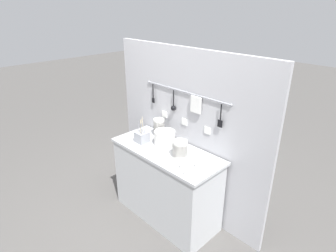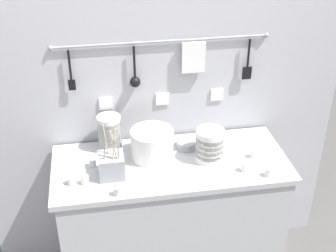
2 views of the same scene
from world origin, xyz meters
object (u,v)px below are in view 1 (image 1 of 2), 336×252
object	(u,v)px
cup_back_left	(131,137)
cup_centre	(186,173)
cup_front_right	(128,135)
cup_beside_plates	(131,145)
cup_edge_far	(143,135)
bowl_stack_back_corner	(180,149)
cup_mid_row	(195,155)
bowl_stack_tall_left	(159,127)
cup_back_right	(182,166)
plate_stack	(165,138)
steel_mixing_bowl	(182,147)
cup_edge_near	(197,165)
cutlery_caddy	(142,137)

from	to	relation	value
cup_back_left	cup_centre	bearing A→B (deg)	-5.68
cup_front_right	cup_back_left	bearing A→B (deg)	-6.26
cup_beside_plates	cup_edge_far	size ratio (longest dim) A/B	1.00
bowl_stack_back_corner	cup_beside_plates	xyz separation A→B (m)	(-0.49, -0.21, -0.06)
cup_mid_row	bowl_stack_tall_left	bearing A→B (deg)	172.27
cup_back_right	bowl_stack_tall_left	bearing A→B (deg)	153.80
cup_beside_plates	cup_edge_far	bearing A→B (deg)	113.45
plate_stack	cup_front_right	size ratio (longest dim) A/B	4.88
plate_stack	cup_back_left	distance (m)	0.40
bowl_stack_back_corner	cup_mid_row	xyz separation A→B (m)	(0.10, 0.11, -0.06)
cup_back_right	cup_front_right	world-z (taller)	same
steel_mixing_bowl	cup_front_right	size ratio (longest dim) A/B	2.57
bowl_stack_tall_left	cup_centre	bearing A→B (deg)	-26.64
cup_beside_plates	cup_back_right	distance (m)	0.65
cup_mid_row	steel_mixing_bowl	bearing A→B (deg)	173.22
plate_stack	bowl_stack_tall_left	bearing A→B (deg)	151.45
cup_edge_far	cup_mid_row	xyz separation A→B (m)	(0.70, 0.07, 0.00)
cup_back_right	cup_mid_row	bearing A→B (deg)	100.75
cup_beside_plates	cup_edge_near	bearing A→B (deg)	14.80
steel_mixing_bowl	cup_edge_far	xyz separation A→B (m)	(-0.51, -0.09, 0.00)
cup_back_left	bowl_stack_tall_left	bearing A→B (deg)	63.93
cup_front_right	cup_edge_near	bearing A→B (deg)	4.48
plate_stack	cup_front_right	bearing A→B (deg)	-158.09
cup_back_right	cup_edge_near	xyz separation A→B (m)	(0.09, 0.11, 0.00)
cup_edge_far	cup_centre	world-z (taller)	same
cup_edge_far	cup_centre	bearing A→B (deg)	-14.88
steel_mixing_bowl	cup_mid_row	bearing A→B (deg)	-6.78
cup_mid_row	bowl_stack_back_corner	bearing A→B (deg)	-134.61
bowl_stack_back_corner	plate_stack	xyz separation A→B (m)	(-0.29, 0.07, -0.01)
steel_mixing_bowl	cup_edge_far	bearing A→B (deg)	-169.74
cutlery_caddy	cup_edge_far	bearing A→B (deg)	135.22
plate_stack	steel_mixing_bowl	distance (m)	0.21
cup_centre	cup_edge_far	bearing A→B (deg)	165.12
bowl_stack_back_corner	cup_back_right	xyz separation A→B (m)	(0.15, -0.13, -0.06)
bowl_stack_tall_left	cup_edge_near	bearing A→B (deg)	-15.82
cup_centre	cutlery_caddy	bearing A→B (deg)	169.91
cutlery_caddy	cup_edge_far	xyz separation A→B (m)	(-0.09, 0.09, -0.04)
plate_stack	cup_beside_plates	size ratio (longest dim) A/B	4.88
steel_mixing_bowl	cup_beside_plates	world-z (taller)	cup_beside_plates
cup_edge_far	cup_mid_row	size ratio (longest dim) A/B	1.00
cup_edge_near	cup_front_right	size ratio (longest dim) A/B	1.00
bowl_stack_tall_left	cutlery_caddy	size ratio (longest dim) A/B	0.72
bowl_stack_tall_left	cup_mid_row	bearing A→B (deg)	-7.73
steel_mixing_bowl	cup_front_right	bearing A→B (deg)	-160.02
bowl_stack_tall_left	plate_stack	bearing A→B (deg)	-28.55
bowl_stack_back_corner	cup_centre	bearing A→B (deg)	-36.82
cup_beside_plates	cup_front_right	distance (m)	0.24
plate_stack	cup_edge_near	world-z (taller)	plate_stack
cup_mid_row	cup_edge_near	world-z (taller)	same
cup_back_left	cup_edge_far	distance (m)	0.14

